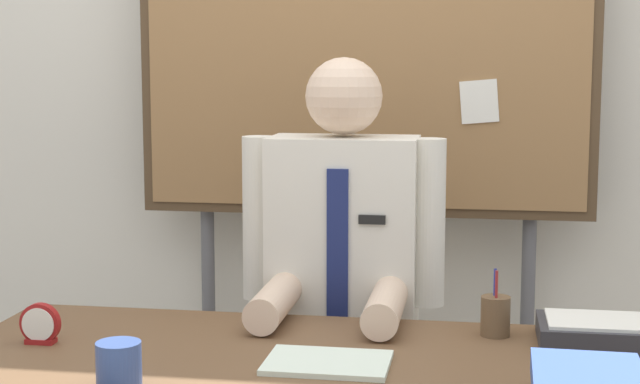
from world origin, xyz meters
name	(u,v)px	position (x,y,z in m)	size (l,w,h in m)	color
back_wall	(371,72)	(0.00, 1.22, 1.35)	(6.40, 0.08, 2.70)	silver
person	(343,331)	(0.00, 0.55, 0.65)	(0.55, 0.56, 1.40)	#2D2D33
bulletin_board	(364,27)	(0.00, 1.02, 1.49)	(1.43, 0.09, 2.12)	#4C3823
open_notebook	(328,363)	(0.05, -0.02, 0.74)	(0.27, 0.19, 0.01)	silver
desk_clock	(40,326)	(-0.63, 0.04, 0.78)	(0.09, 0.04, 0.09)	maroon
coffee_mug	(119,365)	(-0.34, -0.23, 0.78)	(0.09, 0.09, 0.09)	#334C8C
pen_holder	(495,316)	(0.41, 0.27, 0.79)	(0.07, 0.07, 0.16)	brown
paper_tray	(595,332)	(0.63, 0.24, 0.77)	(0.26, 0.20, 0.06)	#333338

